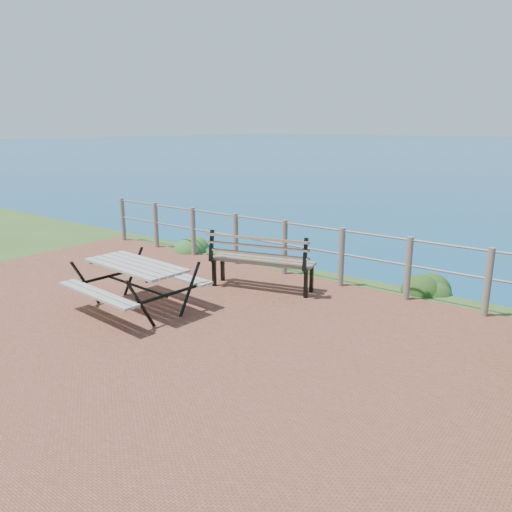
# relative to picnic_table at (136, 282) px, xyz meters

# --- Properties ---
(ground) EXTENTS (10.00, 7.00, 0.12)m
(ground) POSITION_rel_picnic_table_xyz_m (0.68, -0.52, -0.45)
(ground) COLOR brown
(ground) RESTS_ON ground
(safety_railing) EXTENTS (9.40, 0.10, 1.00)m
(safety_railing) POSITION_rel_picnic_table_xyz_m (0.68, 2.83, 0.13)
(safety_railing) COLOR #6B5B4C
(safety_railing) RESTS_ON ground
(picnic_table) EXTENTS (1.70, 1.43, 0.70)m
(picnic_table) POSITION_rel_picnic_table_xyz_m (0.00, 0.00, 0.00)
(picnic_table) COLOR gray
(picnic_table) RESTS_ON ground
(park_bench) EXTENTS (1.79, 0.88, 0.98)m
(park_bench) POSITION_rel_picnic_table_xyz_m (0.87, 1.89, 0.20)
(park_bench) COLOR brown
(park_bench) RESTS_ON ground
(shrub_lip_west) EXTENTS (0.77, 0.77, 0.52)m
(shrub_lip_west) POSITION_rel_picnic_table_xyz_m (-1.97, 3.19, -0.45)
(shrub_lip_west) COLOR #2B5520
(shrub_lip_west) RESTS_ON ground
(shrub_lip_east) EXTENTS (0.71, 0.71, 0.42)m
(shrub_lip_east) POSITION_rel_picnic_table_xyz_m (3.12, 3.46, -0.45)
(shrub_lip_east) COLOR #193C12
(shrub_lip_east) RESTS_ON ground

